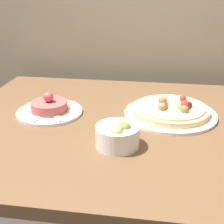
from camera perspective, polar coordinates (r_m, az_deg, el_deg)
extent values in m
cube|color=brown|center=(1.03, 2.19, -2.70)|extent=(1.13, 0.88, 0.03)
cylinder|color=brown|center=(1.66, -14.19, -7.92)|extent=(0.06, 0.06, 0.75)
cylinder|color=white|center=(1.09, 10.58, -0.34)|extent=(0.31, 0.31, 0.01)
cylinder|color=#E5C17F|center=(1.08, 10.64, 0.35)|extent=(0.26, 0.26, 0.02)
cylinder|color=beige|center=(1.08, 10.68, 0.96)|extent=(0.23, 0.23, 0.01)
sphere|color=#B22D23|center=(1.13, 12.82, 2.41)|extent=(0.02, 0.02, 0.02)
sphere|color=#997047|center=(1.04, 9.18, 0.91)|extent=(0.03, 0.03, 0.03)
sphere|color=#997047|center=(1.09, 9.24, 2.06)|extent=(0.03, 0.03, 0.03)
sphere|color=#B22D23|center=(1.06, 13.13, 1.18)|extent=(0.03, 0.03, 0.03)
sphere|color=#997047|center=(1.03, 13.12, 0.45)|extent=(0.03, 0.03, 0.03)
sphere|color=#B22D23|center=(1.05, 9.54, 1.15)|extent=(0.02, 0.02, 0.02)
sphere|color=gold|center=(1.06, 12.36, 0.98)|extent=(0.02, 0.02, 0.02)
sphere|color=black|center=(1.08, 13.81, 1.28)|extent=(0.02, 0.02, 0.02)
cylinder|color=white|center=(1.10, -11.31, 0.01)|extent=(0.23, 0.23, 0.01)
cylinder|color=#B2514C|center=(1.10, -11.40, 1.04)|extent=(0.13, 0.13, 0.03)
sphere|color=#DB4C5B|center=(1.08, -11.54, 2.72)|extent=(0.04, 0.04, 0.04)
cube|color=white|center=(1.08, -6.93, 0.12)|extent=(0.04, 0.02, 0.01)
cube|color=white|center=(1.15, -7.64, 1.55)|extent=(0.04, 0.04, 0.01)
cube|color=white|center=(1.18, -10.88, 2.03)|extent=(0.02, 0.04, 0.01)
cube|color=white|center=(1.16, -14.41, 1.33)|extent=(0.04, 0.03, 0.01)
cube|color=white|center=(1.10, -15.89, -0.14)|extent=(0.04, 0.03, 0.01)
cube|color=white|center=(1.04, -13.91, -1.36)|extent=(0.02, 0.04, 0.01)
cube|color=white|center=(1.02, -9.71, -1.25)|extent=(0.04, 0.04, 0.01)
cylinder|color=white|center=(0.86, 1.15, -4.44)|extent=(0.12, 0.12, 0.06)
sphere|color=#8EA34C|center=(0.86, 1.85, -2.63)|extent=(0.04, 0.04, 0.04)
sphere|color=#A3B25B|center=(0.85, 1.40, -2.88)|extent=(0.03, 0.03, 0.03)
sphere|color=#668E42|center=(0.85, 2.36, -3.02)|extent=(0.04, 0.04, 0.04)
sphere|color=#A3B25B|center=(0.83, 0.74, -3.50)|extent=(0.04, 0.04, 0.04)
sphere|color=#B7BC70|center=(0.82, 0.57, -3.80)|extent=(0.04, 0.04, 0.04)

